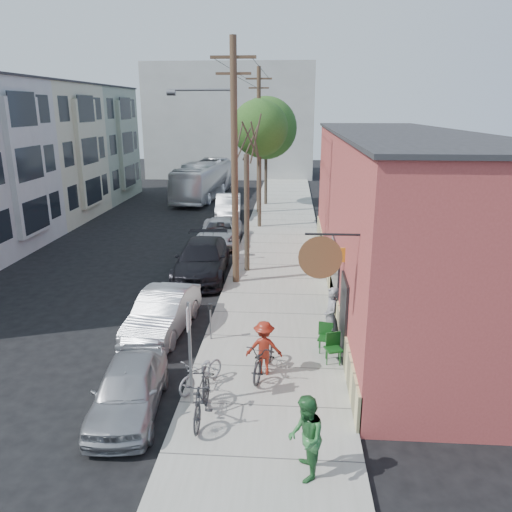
# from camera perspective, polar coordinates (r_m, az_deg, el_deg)

# --- Properties ---
(ground) EXTENTS (120.00, 120.00, 0.00)m
(ground) POSITION_cam_1_polar(r_m,az_deg,el_deg) (17.56, -12.35, -9.01)
(ground) COLOR black
(sidewalk) EXTENTS (4.50, 58.00, 0.15)m
(sidewalk) POSITION_cam_1_polar(r_m,az_deg,el_deg) (27.18, 2.75, 0.79)
(sidewalk) COLOR #A4A397
(sidewalk) RESTS_ON ground
(cafe_building) EXTENTS (6.60, 20.20, 6.61)m
(cafe_building) POSITION_cam_1_polar(r_m,az_deg,el_deg) (20.99, 15.54, 4.53)
(cafe_building) COLOR #A43F3D
(cafe_building) RESTS_ON ground
(apartment_row) EXTENTS (6.30, 32.00, 9.00)m
(apartment_row) POSITION_cam_1_polar(r_m,az_deg,el_deg) (33.69, -25.99, 9.91)
(apartment_row) COLOR gray
(apartment_row) RESTS_ON ground
(end_cap_building) EXTENTS (18.00, 8.00, 12.00)m
(end_cap_building) POSITION_cam_1_polar(r_m,az_deg,el_deg) (57.56, -2.82, 15.14)
(end_cap_building) COLOR #B2B3AE
(end_cap_building) RESTS_ON ground
(sign_post) EXTENTS (0.07, 0.45, 2.80)m
(sign_post) POSITION_cam_1_polar(r_m,az_deg,el_deg) (12.71, -7.58, -9.93)
(sign_post) COLOR slate
(sign_post) RESTS_ON sidewalk
(parking_meter_near) EXTENTS (0.14, 0.14, 1.24)m
(parking_meter_near) POSITION_cam_1_polar(r_m,az_deg,el_deg) (16.41, -5.24, -6.79)
(parking_meter_near) COLOR slate
(parking_meter_near) RESTS_ON sidewalk
(parking_meter_far) EXTENTS (0.14, 0.14, 1.24)m
(parking_meter_far) POSITION_cam_1_polar(r_m,az_deg,el_deg) (24.85, -1.96, 1.46)
(parking_meter_far) COLOR slate
(parking_meter_far) RESTS_ON sidewalk
(utility_pole_near) EXTENTS (3.57, 0.28, 10.00)m
(utility_pole_near) POSITION_cam_1_polar(r_m,az_deg,el_deg) (20.82, -2.64, 10.89)
(utility_pole_near) COLOR #503A28
(utility_pole_near) RESTS_ON sidewalk
(utility_pole_far) EXTENTS (1.80, 0.28, 10.00)m
(utility_pole_far) POSITION_cam_1_polar(r_m,az_deg,el_deg) (35.91, 0.31, 13.22)
(utility_pole_far) COLOR #503A28
(utility_pole_far) RESTS_ON sidewalk
(tree_bare) EXTENTS (0.24, 0.24, 5.37)m
(tree_bare) POSITION_cam_1_polar(r_m,az_deg,el_deg) (22.74, -1.06, 4.83)
(tree_bare) COLOR #44392C
(tree_bare) RESTS_ON sidewalk
(tree_leafy_mid) EXTENTS (3.45, 3.45, 7.85)m
(tree_leafy_mid) POSITION_cam_1_polar(r_m,az_deg,el_deg) (31.28, 0.41, 14.37)
(tree_leafy_mid) COLOR #44392C
(tree_leafy_mid) RESTS_ON sidewalk
(tree_leafy_far) EXTENTS (4.67, 4.67, 8.17)m
(tree_leafy_far) POSITION_cam_1_polar(r_m,az_deg,el_deg) (39.03, 1.16, 14.41)
(tree_leafy_far) COLOR #44392C
(tree_leafy_far) RESTS_ON sidewalk
(patio_chair_a) EXTENTS (0.61, 0.61, 0.88)m
(patio_chair_a) POSITION_cam_1_polar(r_m,az_deg,el_deg) (15.88, 8.00, -9.27)
(patio_chair_a) COLOR #134616
(patio_chair_a) RESTS_ON sidewalk
(patio_chair_b) EXTENTS (0.64, 0.64, 0.88)m
(patio_chair_b) POSITION_cam_1_polar(r_m,az_deg,el_deg) (15.26, 8.82, -10.43)
(patio_chair_b) COLOR #134616
(patio_chair_b) RESTS_ON sidewalk
(patron_grey) EXTENTS (0.58, 0.78, 1.96)m
(patron_grey) POSITION_cam_1_polar(r_m,az_deg,el_deg) (16.06, 8.56, -6.88)
(patron_grey) COLOR gray
(patron_grey) RESTS_ON sidewalk
(patron_green) EXTENTS (0.74, 0.93, 1.83)m
(patron_green) POSITION_cam_1_polar(r_m,az_deg,el_deg) (10.79, 5.70, -19.98)
(patron_green) COLOR #2A6932
(patron_green) RESTS_ON sidewalk
(cyclist) EXTENTS (1.05, 0.63, 1.60)m
(cyclist) POSITION_cam_1_polar(r_m,az_deg,el_deg) (14.35, 0.91, -10.45)
(cyclist) COLOR maroon
(cyclist) RESTS_ON sidewalk
(cyclist_bike) EXTENTS (1.09, 2.12, 1.06)m
(cyclist_bike) POSITION_cam_1_polar(r_m,az_deg,el_deg) (14.48, 0.91, -11.40)
(cyclist_bike) COLOR black
(cyclist_bike) RESTS_ON sidewalk
(parked_bike_a) EXTENTS (0.59, 2.01, 1.20)m
(parked_bike_a) POSITION_cam_1_polar(r_m,az_deg,el_deg) (12.64, -6.22, -15.67)
(parked_bike_a) COLOR black
(parked_bike_a) RESTS_ON sidewalk
(parked_bike_b) EXTENTS (1.39, 1.76, 0.90)m
(parked_bike_b) POSITION_cam_1_polar(r_m,az_deg,el_deg) (13.94, -6.28, -13.08)
(parked_bike_b) COLOR slate
(parked_bike_b) RESTS_ON sidewalk
(car_0) EXTENTS (1.98, 4.12, 1.36)m
(car_0) POSITION_cam_1_polar(r_m,az_deg,el_deg) (13.41, -14.34, -14.45)
(car_0) COLOR #9EA0A5
(car_0) RESTS_ON ground
(car_1) EXTENTS (1.91, 4.55, 1.46)m
(car_1) POSITION_cam_1_polar(r_m,az_deg,el_deg) (17.49, -10.60, -6.39)
(car_1) COLOR #B3B6BB
(car_1) RESTS_ON ground
(car_2) EXTENTS (2.53, 5.69, 1.62)m
(car_2) POSITION_cam_1_polar(r_m,az_deg,el_deg) (22.94, -6.19, -0.38)
(car_2) COLOR black
(car_2) RESTS_ON ground
(car_3) EXTENTS (2.49, 5.03, 1.37)m
(car_3) POSITION_cam_1_polar(r_m,az_deg,el_deg) (28.46, -4.14, 2.77)
(car_3) COLOR #ACAEB4
(car_3) RESTS_ON ground
(car_4) EXTENTS (2.14, 4.97, 1.59)m
(car_4) POSITION_cam_1_polar(r_m,az_deg,el_deg) (35.41, -3.18, 5.72)
(car_4) COLOR #B5B9BE
(car_4) RESTS_ON ground
(bus) EXTENTS (3.57, 11.29, 3.09)m
(bus) POSITION_cam_1_polar(r_m,az_deg,el_deg) (43.04, -6.05, 8.61)
(bus) COLOR white
(bus) RESTS_ON ground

